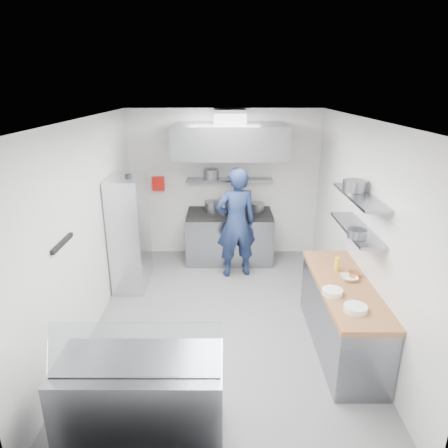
{
  "coord_description": "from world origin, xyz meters",
  "views": [
    {
      "loc": [
        0.01,
        -4.96,
        3.19
      ],
      "look_at": [
        0.0,
        0.6,
        1.25
      ],
      "focal_mm": 32.0,
      "sensor_mm": 36.0,
      "label": 1
    }
  ],
  "objects_px": {
    "chef": "(236,223)",
    "wire_rack": "(130,233)",
    "display_case": "(142,400)",
    "gas_range": "(229,238)"
  },
  "relations": [
    {
      "from": "chef",
      "to": "wire_rack",
      "type": "relative_size",
      "value": 1.04
    },
    {
      "from": "wire_rack",
      "to": "display_case",
      "type": "height_order",
      "value": "wire_rack"
    },
    {
      "from": "gas_range",
      "to": "wire_rack",
      "type": "xyz_separation_m",
      "value": [
        -1.63,
        -1.0,
        0.48
      ]
    },
    {
      "from": "gas_range",
      "to": "display_case",
      "type": "distance_m",
      "value": 4.19
    },
    {
      "from": "display_case",
      "to": "wire_rack",
      "type": "bearing_deg",
      "value": 103.98
    },
    {
      "from": "wire_rack",
      "to": "display_case",
      "type": "xyz_separation_m",
      "value": [
        0.77,
        -3.1,
        -0.5
      ]
    },
    {
      "from": "gas_range",
      "to": "chef",
      "type": "xyz_separation_m",
      "value": [
        0.1,
        -0.63,
        0.51
      ]
    },
    {
      "from": "chef",
      "to": "wire_rack",
      "type": "bearing_deg",
      "value": -1.54
    },
    {
      "from": "gas_range",
      "to": "chef",
      "type": "bearing_deg",
      "value": -80.57
    },
    {
      "from": "display_case",
      "to": "chef",
      "type": "bearing_deg",
      "value": 74.5
    }
  ]
}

